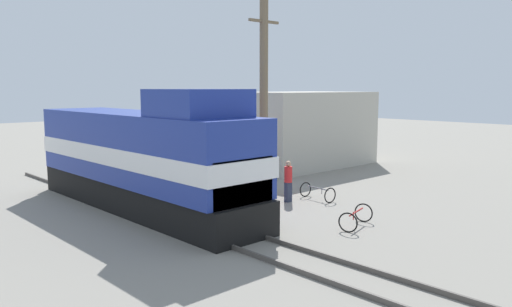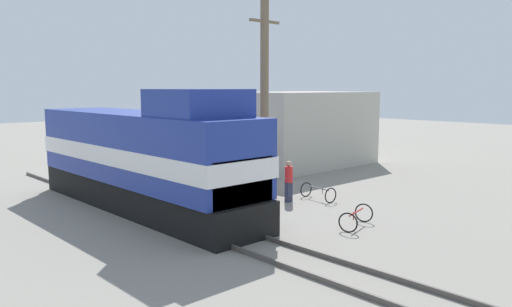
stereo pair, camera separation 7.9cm
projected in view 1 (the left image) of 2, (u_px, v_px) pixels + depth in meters
name	position (u px, v px, depth m)	size (l,w,h in m)	color
ground_plane	(187.00, 223.00, 18.11)	(120.00, 120.00, 0.00)	gray
rail_near	(171.00, 225.00, 17.61)	(0.08, 29.29, 0.15)	#4C4742
rail_far	(203.00, 218.00, 18.59)	(0.08, 29.29, 0.15)	#4C4742
locomotive	(146.00, 158.00, 19.84)	(2.98, 13.02, 4.85)	black
utility_pole	(264.00, 96.00, 22.98)	(1.80, 0.39, 8.95)	#726047
vendor_umbrella	(247.00, 158.00, 21.87)	(1.87, 1.87, 2.07)	#4C4C4C
billboard_sign	(202.00, 133.00, 23.90)	(2.57, 0.12, 3.59)	#595959
shrub_cluster	(255.00, 183.00, 23.28)	(0.92, 0.92, 0.92)	#236028
person_bystander	(288.00, 180.00, 21.44)	(0.34, 0.34, 1.79)	#2D3347
bicycle	(317.00, 192.00, 21.89)	(0.85, 1.68, 0.67)	black
bicycle_spare	(356.00, 217.00, 17.60)	(1.75, 1.10, 0.70)	black
building_block_distant	(299.00, 129.00, 31.66)	(8.99, 5.71, 4.64)	#B7B2A3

